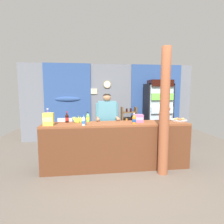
% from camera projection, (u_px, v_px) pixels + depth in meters
% --- Properties ---
extents(ground_plane, '(7.64, 7.64, 0.00)m').
position_uv_depth(ground_plane, '(117.00, 157.00, 4.36)').
color(ground_plane, '#665B51').
extents(back_wall_curtained, '(5.69, 0.22, 2.50)m').
position_uv_depth(back_wall_curtained, '(110.00, 102.00, 5.89)').
color(back_wall_curtained, slate).
rests_on(back_wall_curtained, ground).
extents(stall_counter, '(3.04, 0.57, 0.97)m').
position_uv_depth(stall_counter, '(117.00, 142.00, 3.62)').
color(stall_counter, brown).
rests_on(stall_counter, ground).
extents(timber_post, '(0.22, 0.19, 2.45)m').
position_uv_depth(timber_post, '(164.00, 115.00, 3.37)').
color(timber_post, '#995133').
rests_on(timber_post, ground).
extents(drink_fridge, '(0.80, 0.67, 1.97)m').
position_uv_depth(drink_fridge, '(158.00, 109.00, 5.55)').
color(drink_fridge, black).
rests_on(drink_fridge, ground).
extents(bottle_shelf_rack, '(0.48, 0.28, 1.13)m').
position_uv_depth(bottle_shelf_rack, '(129.00, 124.00, 5.65)').
color(bottle_shelf_rack, brown).
rests_on(bottle_shelf_rack, ground).
extents(plastic_lawn_chair, '(0.46, 0.46, 0.86)m').
position_uv_depth(plastic_lawn_chair, '(65.00, 132.00, 4.96)').
color(plastic_lawn_chair, silver).
rests_on(plastic_lawn_chair, ground).
extents(shopkeeper, '(0.53, 0.42, 1.57)m').
position_uv_depth(shopkeeper, '(107.00, 118.00, 4.16)').
color(shopkeeper, '#28282D').
rests_on(shopkeeper, ground).
extents(soda_bottle_grape_soda, '(0.09, 0.09, 0.31)m').
position_uv_depth(soda_bottle_grape_soda, '(48.00, 117.00, 3.65)').
color(soda_bottle_grape_soda, '#56286B').
rests_on(soda_bottle_grape_soda, stall_counter).
extents(soda_bottle_orange_soda, '(0.08, 0.08, 0.22)m').
position_uv_depth(soda_bottle_orange_soda, '(134.00, 119.00, 3.56)').
color(soda_bottle_orange_soda, orange).
rests_on(soda_bottle_orange_soda, stall_counter).
extents(soda_bottle_cola, '(0.07, 0.07, 0.23)m').
position_uv_depth(soda_bottle_cola, '(67.00, 118.00, 3.73)').
color(soda_bottle_cola, black).
rests_on(soda_bottle_cola, stall_counter).
extents(soda_bottle_water, '(0.07, 0.07, 0.20)m').
position_uv_depth(soda_bottle_water, '(84.00, 121.00, 3.39)').
color(soda_bottle_water, silver).
rests_on(soda_bottle_water, stall_counter).
extents(soda_bottle_lime_soda, '(0.07, 0.07, 0.22)m').
position_uv_depth(soda_bottle_lime_soda, '(88.00, 118.00, 3.81)').
color(soda_bottle_lime_soda, '#75C64C').
rests_on(soda_bottle_lime_soda, stall_counter).
extents(snack_box_wafer, '(0.19, 0.14, 0.17)m').
position_uv_depth(snack_box_wafer, '(138.00, 118.00, 3.74)').
color(snack_box_wafer, '#B76699').
rests_on(snack_box_wafer, stall_counter).
extents(snack_box_instant_noodle, '(0.19, 0.14, 0.24)m').
position_uv_depth(snack_box_instant_noodle, '(48.00, 119.00, 3.41)').
color(snack_box_instant_noodle, '#EAD14C').
rests_on(snack_box_instant_noodle, stall_counter).
extents(pastry_tray, '(0.37, 0.37, 0.06)m').
position_uv_depth(pastry_tray, '(179.00, 120.00, 3.96)').
color(pastry_tray, '#BCBCC1').
rests_on(pastry_tray, stall_counter).
extents(banana_bunch, '(0.27, 0.06, 0.16)m').
position_uv_depth(banana_bunch, '(78.00, 120.00, 3.66)').
color(banana_bunch, '#B7C647').
rests_on(banana_bunch, stall_counter).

